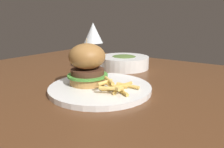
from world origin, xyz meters
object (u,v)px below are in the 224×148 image
main_plate (100,88)px  wine_glass (93,34)px  soup_bowl (124,62)px  burger_sandwich (87,64)px

main_plate → wine_glass: bearing=133.6°
wine_glass → soup_bowl: 0.17m
wine_glass → main_plate: bearing=-46.4°
main_plate → soup_bowl: bearing=107.9°
soup_bowl → burger_sandwich: bearing=-80.2°
burger_sandwich → soup_bowl: bearing=99.8°
burger_sandwich → wine_glass: size_ratio=0.70×
main_plate → soup_bowl: soup_bowl is taller
main_plate → burger_sandwich: bearing=-172.2°
wine_glass → burger_sandwich: bearing=-55.2°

